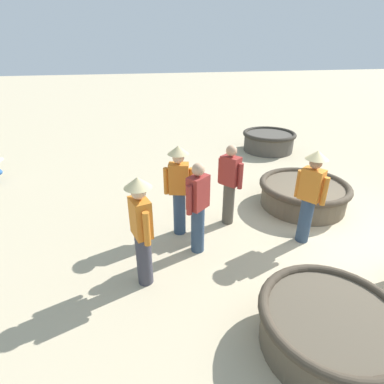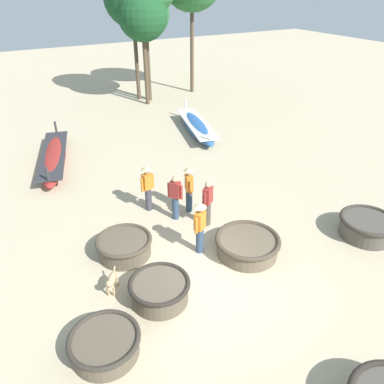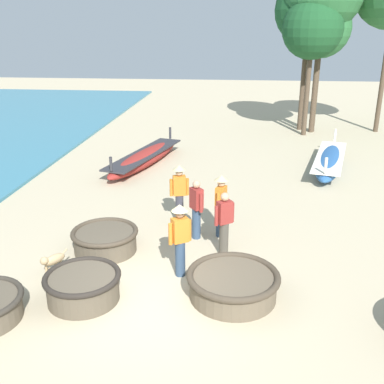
% 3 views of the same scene
% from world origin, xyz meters
% --- Properties ---
extents(ground_plane, '(80.00, 80.00, 0.00)m').
position_xyz_m(ground_plane, '(0.00, 0.00, 0.00)').
color(ground_plane, '#BCAD8C').
extents(coracle_weathered, '(1.88, 1.88, 0.55)m').
position_xyz_m(coracle_weathered, '(1.69, 0.39, 0.30)').
color(coracle_weathered, brown).
rests_on(coracle_weathered, ground).
extents(coracle_front_left, '(1.61, 1.61, 0.56)m').
position_xyz_m(coracle_front_left, '(-1.43, 2.05, 0.31)').
color(coracle_front_left, brown).
rests_on(coracle_front_left, ground).
extents(coracle_beside_post, '(1.72, 1.72, 0.63)m').
position_xyz_m(coracle_beside_post, '(5.42, -0.70, 0.34)').
color(coracle_beside_post, '#4C473F').
rests_on(coracle_beside_post, ground).
extents(fisherman_hauling, '(0.46, 0.37, 1.67)m').
position_xyz_m(fisherman_hauling, '(0.53, 1.12, 0.96)').
color(fisherman_hauling, '#2D425B').
rests_on(fisherman_hauling, ground).
extents(fisherman_with_hat, '(0.45, 0.38, 1.57)m').
position_xyz_m(fisherman_with_hat, '(1.43, 2.19, 0.84)').
color(fisherman_with_hat, '#4C473D').
rests_on(fisherman_with_hat, ground).
extents(fisherman_crouching, '(0.38, 0.44, 1.57)m').
position_xyz_m(fisherman_crouching, '(0.70, 3.00, 0.84)').
color(fisherman_crouching, '#2D425B').
rests_on(fisherman_crouching, ground).
extents(fisherman_standing_left, '(0.36, 0.51, 1.67)m').
position_xyz_m(fisherman_standing_left, '(1.31, 3.18, 0.96)').
color(fisherman_standing_left, '#2D425B').
rests_on(fisherman_standing_left, ground).
extents(fisherman_by_coracle, '(0.52, 0.36, 1.67)m').
position_xyz_m(fisherman_by_coracle, '(0.15, 3.94, 0.96)').
color(fisherman_by_coracle, '#383842').
rests_on(fisherman_by_coracle, ground).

